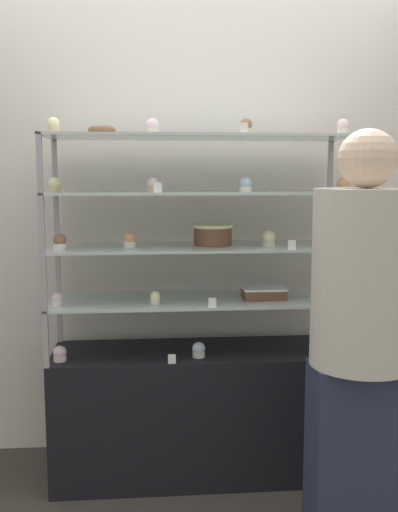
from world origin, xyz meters
TOP-DOWN VIEW (x-y plane):
  - ground_plane at (0.00, 0.00)m, footprint 20.00×20.00m
  - back_wall at (0.00, 0.37)m, footprint 8.00×0.05m
  - display_base at (0.00, 0.00)m, footprint 1.43×0.45m
  - display_riser_lower at (0.00, 0.00)m, footprint 1.43×0.45m
  - display_riser_middle at (0.00, 0.00)m, footprint 1.43×0.45m
  - display_riser_upper at (0.00, 0.00)m, footprint 1.43×0.45m
  - display_riser_top at (0.00, 0.00)m, footprint 1.43×0.45m
  - layer_cake_centerpiece at (0.07, -0.00)m, footprint 0.19×0.19m
  - sheet_cake_frosted at (0.31, -0.03)m, footprint 0.21×0.15m
  - cupcake_0 at (-0.66, -0.12)m, footprint 0.06×0.06m
  - cupcake_1 at (-0.01, -0.12)m, footprint 0.06×0.06m
  - cupcake_2 at (0.64, -0.07)m, footprint 0.06×0.06m
  - price_tag_0 at (-0.14, -0.21)m, footprint 0.04×0.00m
  - cupcake_3 at (-0.66, -0.11)m, footprint 0.05×0.05m
  - cupcake_4 at (-0.21, -0.11)m, footprint 0.05×0.05m
  - cupcake_5 at (0.65, -0.04)m, footprint 0.05×0.05m
  - price_tag_1 at (0.04, -0.21)m, footprint 0.04×0.00m
  - cupcake_6 at (-0.64, -0.12)m, footprint 0.06×0.06m
  - cupcake_7 at (-0.33, -0.05)m, footprint 0.06×0.06m
  - cupcake_8 at (0.33, -0.06)m, footprint 0.06×0.06m
  - cupcake_9 at (0.67, -0.05)m, footprint 0.06×0.06m
  - price_tag_2 at (0.40, -0.21)m, footprint 0.04×0.00m
  - cupcake_10 at (-0.67, -0.05)m, footprint 0.06×0.06m
  - cupcake_11 at (-0.22, -0.08)m, footprint 0.06×0.06m
  - cupcake_12 at (0.21, -0.11)m, footprint 0.06×0.06m
  - cupcake_13 at (0.67, -0.10)m, footprint 0.06×0.06m
  - price_tag_3 at (-0.20, -0.21)m, footprint 0.04×0.00m
  - cupcake_14 at (-0.66, -0.08)m, footprint 0.06×0.06m
  - cupcake_15 at (-0.22, -0.07)m, footprint 0.06×0.06m
  - cupcake_16 at (0.21, -0.10)m, footprint 0.06×0.06m
  - cupcake_17 at (0.65, -0.12)m, footprint 0.06×0.06m
  - price_tag_4 at (0.18, -0.21)m, footprint 0.04×0.00m
  - donut_glazed at (-0.45, 0.04)m, footprint 0.13×0.13m
  - customer_figure at (0.56, -0.70)m, footprint 0.39×0.39m

SIDE VIEW (x-z plane):
  - ground_plane at x=0.00m, z-range 0.00..0.00m
  - display_base at x=0.00m, z-range 0.00..0.64m
  - price_tag_0 at x=-0.14m, z-range 0.64..0.68m
  - cupcake_0 at x=-0.66m, z-range 0.63..0.71m
  - cupcake_1 at x=-0.01m, z-range 0.63..0.71m
  - cupcake_2 at x=0.64m, z-range 0.63..0.71m
  - display_riser_lower at x=0.00m, z-range 0.75..1.01m
  - customer_figure at x=0.56m, z-range 0.06..1.72m
  - price_tag_1 at x=0.04m, z-range 0.90..0.94m
  - sheet_cake_frosted at x=0.31m, z-range 0.90..0.95m
  - cupcake_3 at x=-0.66m, z-range 0.90..0.96m
  - cupcake_4 at x=-0.21m, z-range 0.90..0.96m
  - cupcake_5 at x=0.65m, z-range 0.90..0.96m
  - display_riser_middle at x=0.00m, z-range 1.01..1.27m
  - price_tag_2 at x=0.40m, z-range 1.16..1.20m
  - cupcake_6 at x=-0.64m, z-range 1.16..1.23m
  - cupcake_7 at x=-0.33m, z-range 1.16..1.23m
  - cupcake_8 at x=0.33m, z-range 1.16..1.23m
  - cupcake_9 at x=0.67m, z-range 1.16..1.23m
  - layer_cake_centerpiece at x=0.07m, z-range 1.16..1.26m
  - back_wall at x=0.00m, z-range 0.00..2.60m
  - display_riser_upper at x=0.00m, z-range 1.27..1.53m
  - price_tag_3 at x=-0.20m, z-range 1.42..1.46m
  - cupcake_10 at x=-0.67m, z-range 1.41..1.48m
  - cupcake_11 at x=-0.22m, z-range 1.41..1.48m
  - cupcake_12 at x=0.21m, z-range 1.41..1.48m
  - cupcake_13 at x=0.67m, z-range 1.41..1.48m
  - display_riser_top at x=0.00m, z-range 1.53..1.79m
  - donut_glazed at x=-0.45m, z-range 1.68..1.72m
  - price_tag_4 at x=0.18m, z-range 1.68..1.72m
  - cupcake_14 at x=-0.66m, z-range 1.68..1.75m
  - cupcake_15 at x=-0.22m, z-range 1.68..1.75m
  - cupcake_16 at x=0.21m, z-range 1.68..1.75m
  - cupcake_17 at x=0.65m, z-range 1.68..1.75m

